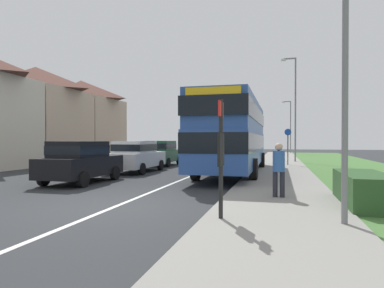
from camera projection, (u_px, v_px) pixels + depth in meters
The scene contains 15 objects.
ground_plane at pixel (115, 207), 8.85m from camera, with size 120.00×120.00×0.00m, color #2D3033.
lane_marking_centre at pixel (192, 176), 16.59m from camera, with size 0.14×60.00×0.01m, color silver.
pavement_near_side at pixel (280, 182), 13.60m from camera, with size 3.20×68.00×0.12m, color gray.
roadside_hedge at pixel (364, 191), 8.68m from camera, with size 1.10×2.95×0.90m, color #2D5128.
double_decker_bus at pixel (234, 133), 17.40m from camera, with size 2.80×11.48×3.70m.
parked_car_black at pixel (81, 160), 13.79m from camera, with size 1.90×4.03×1.71m.
parked_car_white at pixel (136, 155), 18.51m from camera, with size 1.99×4.45×1.71m.
parked_car_dark_green at pixel (162, 152), 23.27m from camera, with size 1.87×3.94×1.71m.
pedestrian_at_stop at pixel (279, 167), 9.65m from camera, with size 0.34×0.34×1.67m.
bus_stop_sign at pixel (221, 150), 7.04m from camera, with size 0.09×0.52×2.60m.
cycle_route_sign at pixel (288, 145), 22.49m from camera, with size 0.44×0.08×2.52m.
street_lamp_near at pixel (339, 24), 6.57m from camera, with size 1.14×0.20×6.96m.
street_lamp_mid at pixel (294, 103), 25.92m from camera, with size 1.14×0.20×8.10m.
street_lamp_far at pixel (290, 123), 43.41m from camera, with size 1.14×0.20×6.80m.
house_terrace_far_side at pixel (36, 115), 26.14m from camera, with size 6.61×18.34×7.44m.
Camera 1 is at (4.19, -8.04, 1.75)m, focal length 31.56 mm.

